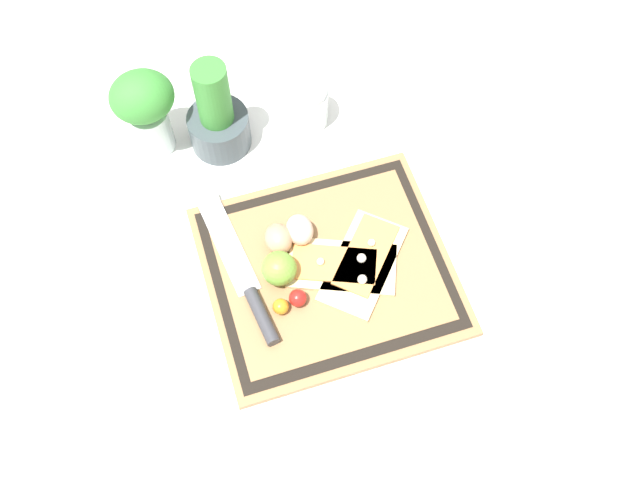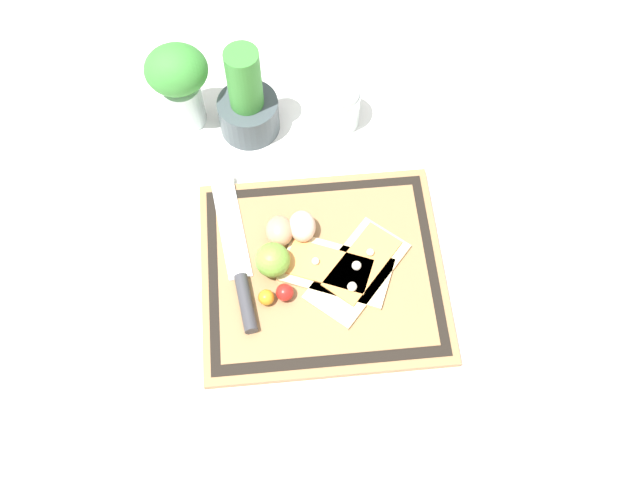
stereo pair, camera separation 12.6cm
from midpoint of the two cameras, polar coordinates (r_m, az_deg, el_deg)
name	(u,v)px [view 1 (the left image)]	position (r m, az deg, el deg)	size (l,w,h in m)	color
ground_plane	(328,272)	(1.26, -2.20, -2.73)	(6.00, 6.00, 0.00)	white
cutting_board	(328,270)	(1.26, -2.21, -2.58)	(0.41, 0.37, 0.02)	#997047
pizza_slice_near	(364,262)	(1.25, 0.49, -1.97)	(0.19, 0.20, 0.02)	beige
pizza_slice_far	(340,266)	(1.25, -1.31, -2.23)	(0.20, 0.16, 0.02)	beige
knife	(250,290)	(1.24, -8.29, -4.09)	(0.07, 0.31, 0.02)	silver
egg_brown	(278,239)	(1.26, -6.04, -0.18)	(0.05, 0.06, 0.05)	tan
egg_pink	(300,230)	(1.26, -4.41, 0.51)	(0.05, 0.06, 0.05)	beige
lime	(279,268)	(1.22, -6.07, -2.45)	(0.06, 0.06, 0.06)	#70A838
cherry_tomato_red	(298,298)	(1.21, -4.66, -4.71)	(0.03, 0.03, 0.03)	red
cherry_tomato_yellow	(281,307)	(1.21, -5.99, -5.35)	(0.03, 0.03, 0.03)	orange
herb_pot	(217,119)	(1.37, -10.46, 8.87)	(0.11, 0.11, 0.20)	#3D474C
sauce_jar	(306,107)	(1.40, -3.63, 9.87)	(0.08, 0.08, 0.09)	silver
herb_glass	(145,107)	(1.36, -15.80, 9.48)	(0.11, 0.10, 0.18)	silver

